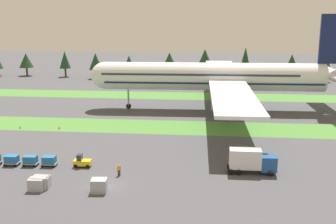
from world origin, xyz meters
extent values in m
plane|color=#47474C|center=(0.00, 0.00, 0.00)|extent=(400.00, 400.00, 0.00)
cube|color=#4C8438|center=(0.00, 31.08, 0.00)|extent=(320.00, 10.82, 0.01)
cube|color=#4C8438|center=(0.00, 64.72, 0.00)|extent=(320.00, 10.82, 0.01)
cylinder|color=white|center=(14.27, 47.90, 8.06)|extent=(51.95, 8.03, 6.58)
sphere|color=white|center=(-11.62, 47.18, 8.06)|extent=(6.45, 6.45, 6.45)
cone|color=white|center=(42.68, 48.70, 8.56)|extent=(9.01, 6.50, 6.25)
cube|color=#141E4C|center=(14.27, 47.90, 6.91)|extent=(50.70, 8.13, 0.36)
cube|color=#283342|center=(11.11, 47.81, 8.89)|extent=(45.64, 7.92, 0.44)
cube|color=white|center=(18.00, 27.34, 7.41)|extent=(9.18, 34.95, 0.59)
cylinder|color=#A3A3A8|center=(16.63, 32.51, 5.24)|extent=(5.15, 3.76, 3.62)
cube|color=white|center=(16.85, 68.64, 7.41)|extent=(9.18, 34.95, 0.59)
cylinder|color=#A3A3A8|center=(15.76, 63.40, 5.24)|extent=(5.15, 3.76, 3.62)
cube|color=white|center=(41.81, 56.97, 9.05)|extent=(4.95, 12.76, 0.41)
cube|color=#141E4C|center=(42.05, 48.68, 16.95)|extent=(7.41, 0.92, 11.19)
cylinder|color=#A3A3A8|center=(-5.94, 47.34, 3.84)|extent=(0.44, 0.44, 6.48)
cylinder|color=black|center=(-5.94, 47.34, 0.60)|extent=(1.21, 0.45, 1.20)
cylinder|color=#A3A3A8|center=(18.53, 44.07, 3.96)|extent=(0.44, 0.44, 6.23)
cylinder|color=black|center=(18.53, 44.07, 0.85)|extent=(1.72, 0.64, 1.70)
cylinder|color=#A3A3A8|center=(18.31, 51.97, 3.96)|extent=(0.44, 0.44, 6.23)
cylinder|color=black|center=(18.31, 51.97, 0.85)|extent=(1.72, 0.64, 1.70)
cube|color=yellow|center=(-5.21, 7.16, 0.69)|extent=(2.65, 1.40, 0.77)
cube|color=#283342|center=(-5.60, 7.14, 1.52)|extent=(0.74, 1.12, 0.90)
cylinder|color=black|center=(-4.32, 7.74, 0.30)|extent=(0.61, 0.22, 0.60)
cylinder|color=black|center=(-4.28, 6.64, 0.30)|extent=(0.61, 0.22, 0.60)
cylinder|color=black|center=(-6.14, 7.67, 0.30)|extent=(0.61, 0.22, 0.60)
cylinder|color=black|center=(-6.10, 6.57, 0.30)|extent=(0.61, 0.22, 0.60)
cube|color=#A3A3A8|center=(-10.31, 6.96, 0.40)|extent=(2.26, 1.58, 0.10)
cube|color=#23669E|center=(-10.31, 6.96, 1.00)|extent=(1.99, 1.39, 1.10)
cylinder|color=black|center=(-9.50, 7.68, 0.20)|extent=(0.40, 0.14, 0.40)
cylinder|color=black|center=(-9.44, 6.30, 0.20)|extent=(0.40, 0.14, 0.40)
cylinder|color=black|center=(-11.17, 7.62, 0.20)|extent=(0.40, 0.14, 0.40)
cylinder|color=black|center=(-11.12, 6.24, 0.20)|extent=(0.40, 0.14, 0.40)
cube|color=#A3A3A8|center=(-13.20, 6.85, 0.40)|extent=(2.26, 1.58, 0.10)
cube|color=#23669E|center=(-13.20, 6.85, 1.00)|extent=(1.99, 1.39, 1.10)
cylinder|color=black|center=(-12.40, 7.57, 0.20)|extent=(0.40, 0.14, 0.40)
cylinder|color=black|center=(-12.34, 6.19, 0.20)|extent=(0.40, 0.14, 0.40)
cylinder|color=black|center=(-14.07, 7.51, 0.20)|extent=(0.40, 0.14, 0.40)
cylinder|color=black|center=(-14.01, 6.13, 0.20)|extent=(0.40, 0.14, 0.40)
cube|color=#A3A3A8|center=(-16.10, 6.74, 0.40)|extent=(2.26, 1.58, 0.10)
cube|color=#23669E|center=(-16.10, 6.74, 1.00)|extent=(1.99, 1.39, 1.10)
cylinder|color=black|center=(-15.29, 7.46, 0.20)|extent=(0.40, 0.14, 0.40)
cylinder|color=black|center=(-15.24, 6.08, 0.20)|extent=(0.40, 0.14, 0.40)
cylinder|color=black|center=(-16.96, 7.40, 0.20)|extent=(0.40, 0.14, 0.40)
cylinder|color=black|center=(-16.91, 6.02, 0.20)|extent=(0.40, 0.14, 0.40)
cylinder|color=black|center=(-18.19, 7.35, 0.20)|extent=(0.40, 0.14, 0.40)
cube|color=#1E4C8E|center=(22.27, 7.21, 1.58)|extent=(2.21, 2.31, 2.20)
cube|color=#283342|center=(23.33, 7.21, 2.02)|extent=(0.09, 2.07, 0.97)
cube|color=silver|center=(18.92, 7.19, 2.18)|extent=(4.51, 2.32, 2.80)
cylinder|color=black|center=(22.48, 8.21, 0.48)|extent=(0.96, 0.30, 0.96)
cylinder|color=black|center=(22.49, 6.21, 0.48)|extent=(0.96, 0.30, 0.96)
cylinder|color=black|center=(18.01, 8.19, 0.48)|extent=(0.96, 0.30, 0.96)
cylinder|color=black|center=(18.02, 6.19, 0.48)|extent=(0.96, 0.30, 0.96)
cylinder|color=black|center=(16.89, 8.19, 0.48)|extent=(0.96, 0.30, 0.96)
cylinder|color=black|center=(16.90, 6.19, 0.48)|extent=(0.96, 0.30, 0.96)
cylinder|color=black|center=(1.11, 4.28, 0.42)|extent=(0.18, 0.18, 0.85)
cylinder|color=black|center=(0.92, 4.17, 0.42)|extent=(0.18, 0.18, 0.85)
cylinder|color=orange|center=(1.02, 4.23, 1.16)|extent=(0.36, 0.36, 0.62)
sphere|color=tan|center=(1.02, 4.23, 1.62)|extent=(0.24, 0.24, 0.24)
cylinder|color=orange|center=(1.21, 4.34, 1.13)|extent=(0.10, 0.10, 0.58)
cylinder|color=orange|center=(0.82, 4.11, 1.13)|extent=(0.10, 0.10, 0.58)
cube|color=#A3A3A8|center=(-8.35, -1.19, 0.84)|extent=(2.05, 1.66, 1.67)
cube|color=#A3A3A8|center=(-8.23, -0.88, 0.75)|extent=(2.10, 1.72, 1.50)
cube|color=#A3A3A8|center=(-8.62, -1.75, 0.81)|extent=(2.09, 1.71, 1.61)
cube|color=#A3A3A8|center=(-0.34, -1.57, 0.88)|extent=(2.13, 1.77, 1.75)
cone|color=orange|center=(-16.20, 27.44, 0.29)|extent=(0.44, 0.44, 0.57)
cone|color=orange|center=(-24.21, 27.11, 0.27)|extent=(0.44, 0.44, 0.53)
cylinder|color=#4C3823|center=(-54.37, 98.63, 1.56)|extent=(0.70, 0.70, 3.13)
cone|color=#1E4223|center=(-54.37, 98.63, 5.73)|extent=(5.22, 5.22, 5.20)
cylinder|color=#4C3823|center=(-39.13, 97.51, 1.58)|extent=(0.70, 0.70, 3.15)
cone|color=#1E4223|center=(-39.13, 97.51, 6.24)|extent=(4.02, 4.02, 6.19)
cylinder|color=#4C3823|center=(-26.73, 94.11, 1.63)|extent=(0.70, 0.70, 3.26)
cone|color=#1E4223|center=(-26.73, 94.11, 6.17)|extent=(4.73, 4.73, 5.81)
cylinder|color=#4C3823|center=(-14.64, 93.69, 1.27)|extent=(0.70, 0.70, 2.54)
cone|color=#1E4223|center=(-14.64, 93.69, 5.44)|extent=(4.91, 4.91, 5.81)
cylinder|color=#4C3823|center=(-0.91, 99.27, 1.49)|extent=(0.70, 0.70, 2.97)
cone|color=#1E4223|center=(-0.91, 99.27, 6.01)|extent=(5.89, 5.89, 6.07)
cylinder|color=#4C3823|center=(11.85, 94.18, 1.82)|extent=(0.70, 0.70, 3.64)
cone|color=#1E4223|center=(11.85, 94.18, 7.21)|extent=(6.23, 6.23, 7.13)
cylinder|color=#4C3823|center=(25.87, 97.26, 1.29)|extent=(0.70, 0.70, 2.57)
cone|color=#1E4223|center=(25.87, 97.26, 6.94)|extent=(4.17, 4.17, 8.74)
cylinder|color=#4C3823|center=(41.87, 97.82, 1.37)|extent=(0.70, 0.70, 2.73)
cone|color=#1E4223|center=(41.87, 97.82, 5.84)|extent=(5.25, 5.25, 6.21)
cylinder|color=#4C3823|center=(52.21, 95.13, 1.80)|extent=(0.70, 0.70, 3.59)
cone|color=#1E4223|center=(52.21, 95.13, 7.79)|extent=(4.48, 4.48, 8.40)
camera|label=1|loc=(13.52, -50.77, 22.44)|focal=44.74mm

